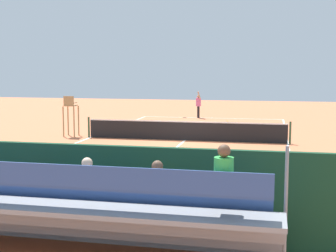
{
  "coord_description": "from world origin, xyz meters",
  "views": [
    {
      "loc": [
        -4.24,
        23.53,
        3.63
      ],
      "look_at": [
        0.0,
        4.0,
        1.2
      ],
      "focal_mm": 51.66,
      "sensor_mm": 36.0,
      "label": 1
    }
  ],
  "objects_px": {
    "bleacher_stand": "(49,212)",
    "tennis_player": "(198,104)",
    "courtside_bench": "(200,208)",
    "tennis_ball_near": "(227,121)",
    "tennis_net": "(185,130)",
    "tennis_ball_far": "(194,122)",
    "tennis_racket": "(181,118)",
    "equipment_bag": "(105,219)",
    "umpire_chair": "(70,112)"
  },
  "relations": [
    {
      "from": "equipment_bag",
      "to": "tennis_player",
      "type": "distance_m",
      "value": 24.37
    },
    {
      "from": "umpire_chair",
      "to": "equipment_bag",
      "type": "height_order",
      "value": "umpire_chair"
    },
    {
      "from": "equipment_bag",
      "to": "tennis_player",
      "type": "height_order",
      "value": "tennis_player"
    },
    {
      "from": "umpire_chair",
      "to": "tennis_racket",
      "type": "distance_m",
      "value": 11.27
    },
    {
      "from": "umpire_chair",
      "to": "tennis_ball_near",
      "type": "bearing_deg",
      "value": -130.21
    },
    {
      "from": "tennis_player",
      "to": "equipment_bag",
      "type": "bearing_deg",
      "value": 93.65
    },
    {
      "from": "equipment_bag",
      "to": "tennis_ball_near",
      "type": "height_order",
      "value": "equipment_bag"
    },
    {
      "from": "courtside_bench",
      "to": "tennis_racket",
      "type": "xyz_separation_m",
      "value": [
        4.95,
        -23.94,
        -0.54
      ]
    },
    {
      "from": "tennis_net",
      "to": "umpire_chair",
      "type": "distance_m",
      "value": 6.26
    },
    {
      "from": "bleacher_stand",
      "to": "tennis_player",
      "type": "bearing_deg",
      "value": -87.5
    },
    {
      "from": "tennis_racket",
      "to": "tennis_player",
      "type": "bearing_deg",
      "value": -168.76
    },
    {
      "from": "tennis_net",
      "to": "tennis_player",
      "type": "xyz_separation_m",
      "value": [
        0.99,
        -10.91,
        0.51
      ]
    },
    {
      "from": "bleacher_stand",
      "to": "courtside_bench",
      "type": "distance_m",
      "value": 3.33
    },
    {
      "from": "equipment_bag",
      "to": "courtside_bench",
      "type": "bearing_deg",
      "value": -176.62
    },
    {
      "from": "tennis_net",
      "to": "courtside_bench",
      "type": "height_order",
      "value": "tennis_net"
    },
    {
      "from": "equipment_bag",
      "to": "tennis_player",
      "type": "relative_size",
      "value": 0.47
    },
    {
      "from": "umpire_chair",
      "to": "courtside_bench",
      "type": "distance_m",
      "value": 16.19
    },
    {
      "from": "tennis_player",
      "to": "courtside_bench",
      "type": "bearing_deg",
      "value": 98.76
    },
    {
      "from": "tennis_net",
      "to": "equipment_bag",
      "type": "xyz_separation_m",
      "value": [
        -0.56,
        13.4,
        -0.32
      ]
    },
    {
      "from": "bleacher_stand",
      "to": "equipment_bag",
      "type": "height_order",
      "value": "bleacher_stand"
    },
    {
      "from": "courtside_bench",
      "to": "tennis_ball_far",
      "type": "xyz_separation_m",
      "value": [
        3.58,
        -21.21,
        -0.53
      ]
    },
    {
      "from": "bleacher_stand",
      "to": "tennis_ball_near",
      "type": "distance_m",
      "value": 24.44
    },
    {
      "from": "umpire_chair",
      "to": "equipment_bag",
      "type": "bearing_deg",
      "value": 116.43
    },
    {
      "from": "bleacher_stand",
      "to": "equipment_bag",
      "type": "xyz_separation_m",
      "value": [
        -0.41,
        -1.94,
        -0.73
      ]
    },
    {
      "from": "tennis_racket",
      "to": "tennis_ball_near",
      "type": "distance_m",
      "value": 3.85
    },
    {
      "from": "courtside_bench",
      "to": "tennis_ball_near",
      "type": "xyz_separation_m",
      "value": [
        1.45,
        -22.33,
        -0.53
      ]
    },
    {
      "from": "tennis_net",
      "to": "tennis_ball_far",
      "type": "xyz_separation_m",
      "value": [
        0.85,
        -7.93,
        -0.47
      ]
    },
    {
      "from": "tennis_ball_near",
      "to": "umpire_chair",
      "type": "bearing_deg",
      "value": 49.79
    },
    {
      "from": "tennis_racket",
      "to": "tennis_net",
      "type": "bearing_deg",
      "value": 101.73
    },
    {
      "from": "umpire_chair",
      "to": "tennis_ball_far",
      "type": "height_order",
      "value": "umpire_chair"
    },
    {
      "from": "bleacher_stand",
      "to": "tennis_racket",
      "type": "bearing_deg",
      "value": -84.8
    },
    {
      "from": "tennis_racket",
      "to": "tennis_ball_near",
      "type": "xyz_separation_m",
      "value": [
        -3.5,
        1.61,
        0.02
      ]
    },
    {
      "from": "tennis_player",
      "to": "umpire_chair",
      "type": "bearing_deg",
      "value": 64.05
    },
    {
      "from": "bleacher_stand",
      "to": "courtside_bench",
      "type": "height_order",
      "value": "bleacher_stand"
    },
    {
      "from": "umpire_chair",
      "to": "tennis_ball_near",
      "type": "relative_size",
      "value": 32.42
    },
    {
      "from": "courtside_bench",
      "to": "tennis_ball_far",
      "type": "distance_m",
      "value": 21.51
    },
    {
      "from": "umpire_chair",
      "to": "tennis_player",
      "type": "xyz_separation_m",
      "value": [
        -5.21,
        -10.7,
        -0.3
      ]
    },
    {
      "from": "courtside_bench",
      "to": "tennis_net",
      "type": "bearing_deg",
      "value": -78.36
    },
    {
      "from": "tennis_player",
      "to": "tennis_racket",
      "type": "distance_m",
      "value": 1.6
    },
    {
      "from": "tennis_ball_far",
      "to": "tennis_racket",
      "type": "bearing_deg",
      "value": -63.38
    },
    {
      "from": "courtside_bench",
      "to": "tennis_ball_near",
      "type": "height_order",
      "value": "courtside_bench"
    },
    {
      "from": "bleacher_stand",
      "to": "tennis_ball_far",
      "type": "distance_m",
      "value": 23.31
    },
    {
      "from": "tennis_ball_near",
      "to": "tennis_player",
      "type": "bearing_deg",
      "value": -39.14
    },
    {
      "from": "courtside_bench",
      "to": "equipment_bag",
      "type": "distance_m",
      "value": 2.21
    },
    {
      "from": "tennis_net",
      "to": "tennis_ball_far",
      "type": "bearing_deg",
      "value": -83.91
    },
    {
      "from": "courtside_bench",
      "to": "tennis_ball_far",
      "type": "bearing_deg",
      "value": -80.42
    },
    {
      "from": "tennis_ball_near",
      "to": "equipment_bag",
      "type": "bearing_deg",
      "value": 88.16
    },
    {
      "from": "tennis_racket",
      "to": "bleacher_stand",
      "type": "bearing_deg",
      "value": 95.2
    },
    {
      "from": "bleacher_stand",
      "to": "tennis_ball_far",
      "type": "bearing_deg",
      "value": -87.54
    },
    {
      "from": "tennis_player",
      "to": "tennis_ball_far",
      "type": "xyz_separation_m",
      "value": [
        -0.14,
        2.97,
        -0.98
      ]
    }
  ]
}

